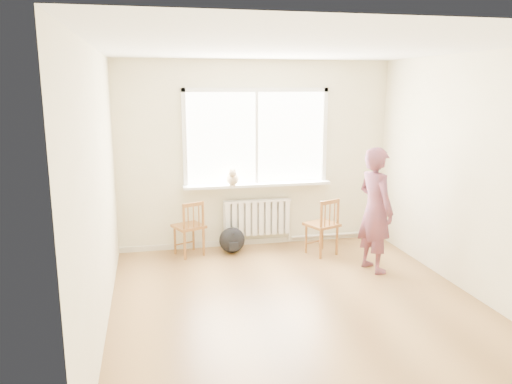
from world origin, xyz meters
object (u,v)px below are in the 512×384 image
chair_left (190,228)px  person (375,210)px  cat (232,178)px  backpack (232,240)px  chair_right (324,227)px

chair_left → person: bearing=131.6°
cat → backpack: bearing=-96.5°
chair_left → chair_right: 1.86m
cat → backpack: 0.89m
cat → backpack: (-0.04, -0.14, -0.87)m
chair_left → cat: (0.62, 0.14, 0.66)m
cat → backpack: size_ratio=1.08×
person → cat: 2.04m
chair_left → person: 2.52m
person → backpack: size_ratio=4.34×
chair_right → cat: cat is taller
chair_right → backpack: chair_right is taller
backpack → person: bearing=-32.4°
chair_left → backpack: size_ratio=2.13×
chair_right → person: bearing=99.2°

